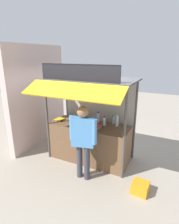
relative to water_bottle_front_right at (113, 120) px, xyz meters
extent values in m
plane|color=#9E9384|center=(-0.53, -0.33, -1.09)|extent=(20.00, 20.00, 0.00)
cube|color=brown|center=(-0.53, -0.33, -0.60)|extent=(2.06, 0.80, 0.98)
cylinder|color=#4C4742|center=(-1.56, -0.73, -0.02)|extent=(0.06, 0.06, 2.14)
cylinder|color=#4C4742|center=(0.50, -0.73, -0.02)|extent=(0.06, 0.06, 2.14)
cylinder|color=#4C4742|center=(-1.56, 0.24, -0.02)|extent=(0.06, 0.06, 2.14)
cylinder|color=#4C4742|center=(0.50, 0.24, -0.02)|extent=(0.06, 0.06, 2.14)
cube|color=#B7B2A8|center=(-0.53, 0.24, -0.05)|extent=(2.02, 0.04, 2.09)
cube|color=#3F3F44|center=(-0.53, -0.34, 1.07)|extent=(2.26, 1.16, 0.04)
cube|color=gold|center=(-0.53, -1.17, 0.93)|extent=(2.22, 0.51, 0.26)
cube|color=black|center=(-0.53, -0.88, 1.26)|extent=(1.85, 0.04, 0.35)
cylinder|color=#59544C|center=(-0.53, -0.83, 0.97)|extent=(1.96, 0.02, 0.02)
cylinder|color=silver|center=(0.00, 0.00, -0.01)|extent=(0.07, 0.07, 0.21)
cylinder|color=#198C33|center=(0.00, 0.00, 0.11)|extent=(0.04, 0.04, 0.03)
cylinder|color=silver|center=(-0.41, -0.05, 0.02)|extent=(0.08, 0.08, 0.26)
cylinder|color=blue|center=(-0.41, -0.05, 0.17)|extent=(0.05, 0.05, 0.04)
cylinder|color=silver|center=(-0.80, -0.20, 0.01)|extent=(0.08, 0.08, 0.24)
cylinder|color=blue|center=(-0.80, -0.20, 0.14)|extent=(0.05, 0.05, 0.03)
cylinder|color=silver|center=(0.13, -0.10, 0.01)|extent=(0.08, 0.08, 0.25)
cylinder|color=white|center=(0.13, -0.10, 0.15)|extent=(0.05, 0.05, 0.03)
cylinder|color=silver|center=(-0.17, -0.21, 0.00)|extent=(0.07, 0.07, 0.23)
cylinder|color=red|center=(-0.17, -0.21, 0.13)|extent=(0.05, 0.05, 0.03)
cube|color=orange|center=(-0.61, -0.59, -0.11)|extent=(0.20, 0.27, 0.01)
cube|color=white|center=(-0.61, -0.58, -0.10)|extent=(0.20, 0.27, 0.01)
cube|color=yellow|center=(-0.60, -0.58, -0.08)|extent=(0.21, 0.28, 0.01)
cube|color=yellow|center=(-0.61, -0.58, -0.07)|extent=(0.21, 0.28, 0.01)
cube|color=white|center=(-0.61, -0.58, -0.06)|extent=(0.21, 0.28, 0.01)
cube|color=white|center=(-0.60, -0.58, -0.05)|extent=(0.21, 0.28, 0.01)
cube|color=black|center=(-0.61, -0.58, -0.04)|extent=(0.20, 0.27, 0.01)
cube|color=red|center=(-0.28, -0.44, -0.11)|extent=(0.24, 0.26, 0.01)
cube|color=blue|center=(-0.28, -0.44, -0.10)|extent=(0.26, 0.27, 0.01)
cube|color=orange|center=(-0.29, -0.44, -0.09)|extent=(0.24, 0.26, 0.01)
cube|color=green|center=(-0.28, -0.45, -0.08)|extent=(0.26, 0.27, 0.01)
cube|color=orange|center=(-0.29, -0.45, -0.08)|extent=(0.24, 0.25, 0.01)
cube|color=yellow|center=(-0.29, -0.44, -0.07)|extent=(0.25, 0.27, 0.01)
cube|color=red|center=(-0.29, -0.45, -0.06)|extent=(0.25, 0.26, 0.01)
cube|color=green|center=(-0.28, -0.45, -0.05)|extent=(0.24, 0.26, 0.01)
cube|color=red|center=(-0.28, -0.44, -0.04)|extent=(0.26, 0.27, 0.01)
cube|color=yellow|center=(-1.43, -0.38, -0.11)|extent=(0.20, 0.25, 0.01)
cube|color=blue|center=(-1.44, -0.38, -0.10)|extent=(0.21, 0.25, 0.01)
cube|color=black|center=(-1.43, -0.39, -0.09)|extent=(0.22, 0.26, 0.01)
cube|color=red|center=(-1.44, -0.39, -0.08)|extent=(0.23, 0.27, 0.01)
cube|color=orange|center=(-1.43, -0.39, -0.07)|extent=(0.22, 0.26, 0.01)
cube|color=yellow|center=(-1.42, -0.38, -0.07)|extent=(0.20, 0.25, 0.01)
cylinder|color=#332D23|center=(0.12, -0.83, 0.91)|extent=(0.01, 0.01, 0.09)
cylinder|color=olive|center=(0.12, -0.83, 0.84)|extent=(0.04, 0.04, 0.04)
ellipsoid|color=yellow|center=(0.14, -0.82, 0.75)|extent=(0.04, 0.08, 0.17)
ellipsoid|color=yellow|center=(0.14, -0.81, 0.75)|extent=(0.07, 0.09, 0.18)
ellipsoid|color=yellow|center=(0.12, -0.81, 0.75)|extent=(0.07, 0.05, 0.18)
ellipsoid|color=yellow|center=(0.10, -0.80, 0.75)|extent=(0.08, 0.07, 0.18)
ellipsoid|color=yellow|center=(0.10, -0.82, 0.75)|extent=(0.05, 0.07, 0.18)
ellipsoid|color=yellow|center=(0.10, -0.83, 0.75)|extent=(0.04, 0.07, 0.17)
ellipsoid|color=yellow|center=(0.10, -0.86, 0.75)|extent=(0.09, 0.06, 0.17)
ellipsoid|color=yellow|center=(0.12, -0.85, 0.75)|extent=(0.08, 0.04, 0.17)
ellipsoid|color=yellow|center=(0.14, -0.84, 0.75)|extent=(0.07, 0.09, 0.18)
cylinder|color=#332D23|center=(-0.24, -0.83, 0.90)|extent=(0.01, 0.01, 0.11)
cylinder|color=olive|center=(-0.24, -0.83, 0.82)|extent=(0.04, 0.04, 0.04)
ellipsoid|color=yellow|center=(-0.21, -0.82, 0.74)|extent=(0.04, 0.09, 0.15)
ellipsoid|color=yellow|center=(-0.22, -0.81, 0.74)|extent=(0.07, 0.07, 0.15)
ellipsoid|color=yellow|center=(-0.23, -0.80, 0.74)|extent=(0.09, 0.05, 0.15)
ellipsoid|color=yellow|center=(-0.25, -0.80, 0.74)|extent=(0.08, 0.06, 0.15)
ellipsoid|color=yellow|center=(-0.25, -0.82, 0.74)|extent=(0.05, 0.07, 0.15)
ellipsoid|color=yellow|center=(-0.26, -0.84, 0.74)|extent=(0.06, 0.08, 0.15)
ellipsoid|color=yellow|center=(-0.25, -0.85, 0.74)|extent=(0.08, 0.06, 0.15)
ellipsoid|color=yellow|center=(-0.24, -0.85, 0.74)|extent=(0.08, 0.04, 0.15)
ellipsoid|color=yellow|center=(-0.23, -0.84, 0.74)|extent=(0.06, 0.06, 0.15)
cylinder|color=#383842|center=(-0.39, -1.11, -0.68)|extent=(0.13, 0.13, 0.82)
cylinder|color=#383842|center=(-0.20, -1.11, -0.68)|extent=(0.13, 0.13, 0.82)
cube|color=#4C8CCC|center=(-0.30, -1.11, 0.05)|extent=(0.52, 0.32, 0.65)
cylinder|color=#4C8CCC|center=(-0.57, -1.11, 0.10)|extent=(0.10, 0.10, 0.55)
cylinder|color=#4C8CCC|center=(-0.02, -1.11, 0.10)|extent=(0.10, 0.10, 0.55)
sphere|color=#936B4C|center=(-0.30, -1.11, 0.50)|extent=(0.25, 0.25, 0.25)
cube|color=orange|center=(0.98, -1.03, -0.98)|extent=(0.34, 0.34, 0.23)
cube|color=beige|center=(-2.43, -0.03, 0.40)|extent=(0.20, 2.40, 2.99)
camera|label=1|loc=(1.43, -4.31, 1.63)|focal=29.65mm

